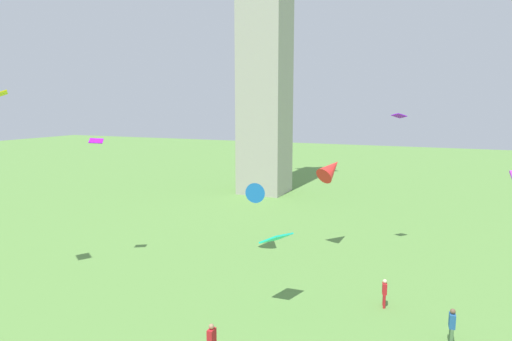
# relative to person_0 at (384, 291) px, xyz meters

# --- Properties ---
(person_0) EXTENTS (0.31, 0.49, 1.60)m
(person_0) POSITION_rel_person_0_xyz_m (0.00, 0.00, 0.00)
(person_0) COLOR red
(person_0) RESTS_ON ground_plane
(person_1) EXTENTS (0.30, 0.55, 1.78)m
(person_1) POSITION_rel_person_0_xyz_m (3.38, -2.77, 0.10)
(person_1) COLOR #51754C
(person_1) RESTS_ON ground_plane
(person_2) EXTENTS (0.26, 0.53, 1.71)m
(person_2) POSITION_rel_person_0_xyz_m (-6.29, -8.33, 0.06)
(person_2) COLOR silver
(person_2) RESTS_ON ground_plane
(kite_flying_0) EXTENTS (1.51, 1.87, 0.83)m
(kite_flying_0) POSITION_rel_person_0_xyz_m (-5.53, -2.38, 3.06)
(kite_flying_0) COLOR #1CD9B6
(kite_flying_1) EXTENTS (1.07, 1.00, 0.37)m
(kite_flying_1) POSITION_rel_person_0_xyz_m (-19.38, -0.76, 7.80)
(kite_flying_1) COLOR #9B10CA
(kite_flying_2) EXTENTS (1.73, 2.25, 1.49)m
(kite_flying_2) POSITION_rel_person_0_xyz_m (-10.03, 5.84, 3.86)
(kite_flying_2) COLOR blue
(kite_flying_3) EXTENTS (2.23, 2.71, 2.15)m
(kite_flying_3) POSITION_rel_person_0_xyz_m (-5.21, 8.49, 5.43)
(kite_flying_3) COLOR red
(kite_flying_6) EXTENTS (1.12, 1.15, 0.41)m
(kite_flying_6) POSITION_rel_person_0_xyz_m (-0.57, 9.90, 9.45)
(kite_flying_6) COLOR #7F0EDB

